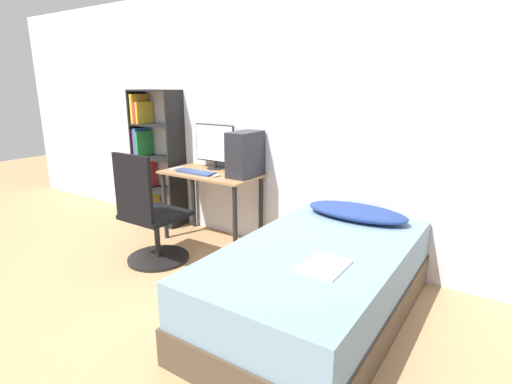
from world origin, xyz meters
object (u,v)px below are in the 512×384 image
object	(u,v)px
monitor	(215,145)
bookshelf	(152,160)
office_chair	(150,223)
keyboard	(196,172)
pc_tower	(245,154)
bed	(317,283)

from	to	relation	value
monitor	bookshelf	bearing A→B (deg)	-177.51
bookshelf	office_chair	bearing A→B (deg)	-43.68
bookshelf	office_chair	world-z (taller)	bookshelf
bookshelf	keyboard	xyz separation A→B (m)	(0.89, -0.23, 0.01)
bookshelf	office_chair	size ratio (longest dim) A/B	1.49
pc_tower	monitor	bearing A→B (deg)	167.15
bookshelf	bed	size ratio (longest dim) A/B	0.79
bed	monitor	world-z (taller)	monitor
monitor	pc_tower	size ratio (longest dim) A/B	1.16
bed	monitor	size ratio (longest dim) A/B	3.90
bed	keyboard	bearing A→B (deg)	159.94
bookshelf	keyboard	distance (m)	0.92
monitor	bed	bearing A→B (deg)	-28.44
office_chair	monitor	world-z (taller)	monitor
bookshelf	office_chair	xyz separation A→B (m)	(0.88, -0.84, -0.35)
monitor	keyboard	xyz separation A→B (m)	(-0.02, -0.27, -0.24)
office_chair	keyboard	bearing A→B (deg)	89.03
bookshelf	monitor	distance (m)	0.95
keyboard	bookshelf	bearing A→B (deg)	165.31
office_chair	bed	world-z (taller)	office_chair
office_chair	monitor	bearing A→B (deg)	87.85
bookshelf	pc_tower	bearing A→B (deg)	-2.73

